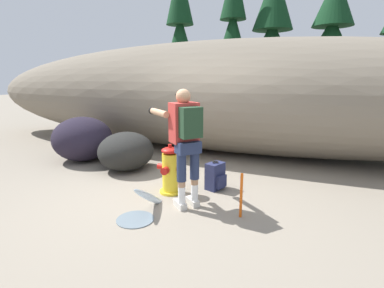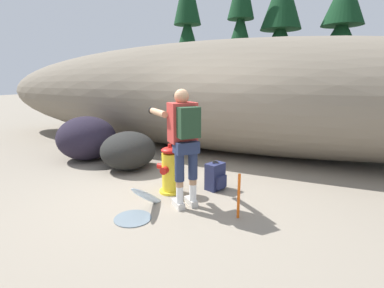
{
  "view_description": "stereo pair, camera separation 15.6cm",
  "coord_description": "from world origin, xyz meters",
  "px_view_note": "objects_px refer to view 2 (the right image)",
  "views": [
    {
      "loc": [
        2.04,
        -3.77,
        1.79
      ],
      "look_at": [
        0.26,
        0.37,
        0.75
      ],
      "focal_mm": 27.16,
      "sensor_mm": 36.0,
      "label": 1
    },
    {
      "loc": [
        2.19,
        -3.71,
        1.79
      ],
      "look_at": [
        0.26,
        0.37,
        0.75
      ],
      "focal_mm": 27.16,
      "sensor_mm": 36.0,
      "label": 2
    }
  ],
  "objects_px": {
    "fire_hydrant": "(170,171)",
    "utility_worker": "(183,134)",
    "survey_stake": "(239,196)",
    "boulder_mid": "(128,150)",
    "spare_backpack": "(215,177)",
    "boulder_large": "(87,138)"
  },
  "relations": [
    {
      "from": "spare_backpack",
      "to": "boulder_large",
      "type": "height_order",
      "value": "boulder_large"
    },
    {
      "from": "fire_hydrant",
      "to": "spare_backpack",
      "type": "relative_size",
      "value": 1.68
    },
    {
      "from": "boulder_large",
      "to": "boulder_mid",
      "type": "distance_m",
      "value": 1.28
    },
    {
      "from": "utility_worker",
      "to": "boulder_mid",
      "type": "distance_m",
      "value": 2.15
    },
    {
      "from": "boulder_large",
      "to": "survey_stake",
      "type": "height_order",
      "value": "boulder_large"
    },
    {
      "from": "fire_hydrant",
      "to": "survey_stake",
      "type": "bearing_deg",
      "value": -16.9
    },
    {
      "from": "fire_hydrant",
      "to": "survey_stake",
      "type": "height_order",
      "value": "fire_hydrant"
    },
    {
      "from": "utility_worker",
      "to": "boulder_large",
      "type": "height_order",
      "value": "utility_worker"
    },
    {
      "from": "spare_backpack",
      "to": "survey_stake",
      "type": "bearing_deg",
      "value": -33.25
    },
    {
      "from": "fire_hydrant",
      "to": "utility_worker",
      "type": "height_order",
      "value": "utility_worker"
    },
    {
      "from": "fire_hydrant",
      "to": "boulder_mid",
      "type": "bearing_deg",
      "value": 152.01
    },
    {
      "from": "fire_hydrant",
      "to": "utility_worker",
      "type": "relative_size",
      "value": 0.48
    },
    {
      "from": "fire_hydrant",
      "to": "survey_stake",
      "type": "xyz_separation_m",
      "value": [
        1.22,
        -0.37,
        -0.06
      ]
    },
    {
      "from": "boulder_mid",
      "to": "boulder_large",
      "type": "bearing_deg",
      "value": 171.87
    },
    {
      "from": "survey_stake",
      "to": "fire_hydrant",
      "type": "bearing_deg",
      "value": 163.1
    },
    {
      "from": "spare_backpack",
      "to": "fire_hydrant",
      "type": "bearing_deg",
      "value": -125.28
    },
    {
      "from": "boulder_large",
      "to": "boulder_mid",
      "type": "xyz_separation_m",
      "value": [
        1.26,
        -0.18,
        -0.1
      ]
    },
    {
      "from": "fire_hydrant",
      "to": "spare_backpack",
      "type": "distance_m",
      "value": 0.75
    },
    {
      "from": "utility_worker",
      "to": "boulder_large",
      "type": "relative_size",
      "value": 1.29
    },
    {
      "from": "survey_stake",
      "to": "boulder_mid",
      "type": "bearing_deg",
      "value": 157.05
    },
    {
      "from": "fire_hydrant",
      "to": "spare_backpack",
      "type": "height_order",
      "value": "fire_hydrant"
    },
    {
      "from": "boulder_mid",
      "to": "utility_worker",
      "type": "bearing_deg",
      "value": -30.72
    }
  ]
}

